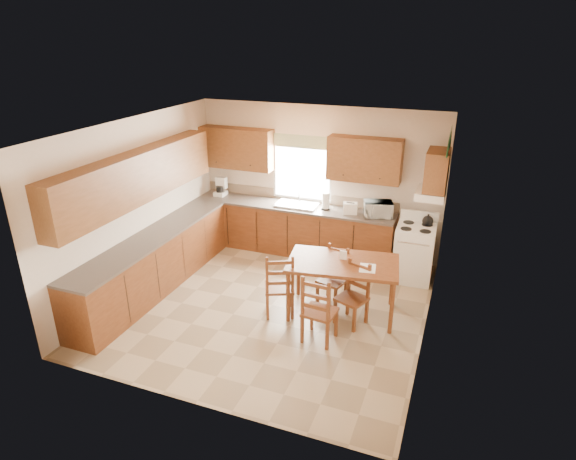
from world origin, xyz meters
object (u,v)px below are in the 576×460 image
(microwave, at_px, (378,209))
(chair_far_left, at_px, (352,295))
(chair_far_right, at_px, (332,277))
(dining_table, at_px, (342,287))
(chair_near_left, at_px, (279,283))
(chair_near_right, at_px, (320,308))
(stove, at_px, (414,254))

(microwave, distance_m, chair_far_left, 2.07)
(chair_far_left, xyz_separation_m, chair_far_right, (-0.41, 0.43, -0.01))
(dining_table, relative_size, chair_far_right, 1.73)
(dining_table, xyz_separation_m, chair_near_left, (-0.84, -0.34, 0.08))
(dining_table, height_order, chair_near_right, chair_near_right)
(stove, xyz_separation_m, microwave, (-0.70, 0.30, 0.59))
(microwave, relative_size, chair_far_right, 0.49)
(chair_near_left, distance_m, chair_far_left, 1.05)
(dining_table, bearing_deg, stove, 51.34)
(stove, height_order, chair_near_right, chair_near_right)
(chair_near_right, relative_size, chair_far_right, 1.10)
(dining_table, distance_m, chair_near_right, 0.77)
(dining_table, relative_size, chair_near_right, 1.57)
(chair_near_right, bearing_deg, chair_far_right, -79.26)
(microwave, height_order, chair_near_right, microwave)
(chair_far_left, bearing_deg, chair_far_right, 154.63)
(microwave, bearing_deg, dining_table, -111.87)
(chair_far_left, bearing_deg, chair_near_left, -152.47)
(stove, height_order, chair_far_left, chair_far_left)
(chair_far_right, bearing_deg, stove, 66.16)
(chair_near_left, xyz_separation_m, chair_near_right, (0.74, -0.42, -0.00))
(dining_table, height_order, chair_far_left, chair_far_left)
(stove, distance_m, chair_far_right, 1.63)
(dining_table, height_order, chair_far_right, chair_far_right)
(chair_far_right, bearing_deg, chair_near_right, -67.70)
(dining_table, height_order, chair_near_left, chair_near_left)
(microwave, distance_m, chair_far_right, 1.70)
(microwave, distance_m, chair_near_left, 2.38)
(chair_far_left, relative_size, chair_far_right, 1.02)
(dining_table, distance_m, chair_far_right, 0.29)
(microwave, distance_m, dining_table, 1.87)
(chair_far_right, bearing_deg, chair_near_left, -123.37)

